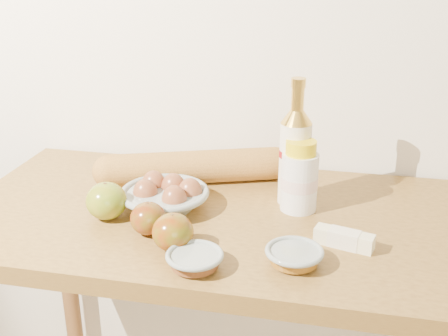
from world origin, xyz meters
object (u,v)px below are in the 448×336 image
(table, at_px, (227,262))
(egg_bowl, at_px, (166,196))
(bourbon_bottle, at_px, (295,154))
(cream_bottle, at_px, (299,178))
(baguette, at_px, (193,167))

(table, height_order, egg_bowl, egg_bowl)
(egg_bowl, bearing_deg, bourbon_bottle, 18.25)
(bourbon_bottle, bearing_deg, cream_bottle, -43.65)
(bourbon_bottle, distance_m, egg_bowl, 0.30)
(bourbon_bottle, xyz_separation_m, egg_bowl, (-0.28, -0.09, -0.09))
(cream_bottle, bearing_deg, bourbon_bottle, 99.22)
(table, xyz_separation_m, egg_bowl, (-0.14, -0.00, 0.15))
(table, xyz_separation_m, cream_bottle, (0.15, 0.06, 0.20))
(egg_bowl, bearing_deg, baguette, 80.78)
(cream_bottle, bearing_deg, egg_bowl, 176.13)
(cream_bottle, distance_m, egg_bowl, 0.30)
(egg_bowl, relative_size, baguette, 0.50)
(table, relative_size, baguette, 2.45)
(table, bearing_deg, egg_bowl, -179.68)
(table, relative_size, cream_bottle, 7.44)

